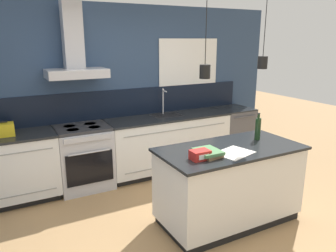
# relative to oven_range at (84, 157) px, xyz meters

# --- Properties ---
(ground_plane) EXTENTS (16.00, 16.00, 0.00)m
(ground_plane) POSITION_rel_oven_range_xyz_m (0.68, -1.69, -0.46)
(ground_plane) COLOR #A87F51
(ground_plane) RESTS_ON ground
(wall_back) EXTENTS (5.60, 2.12, 2.60)m
(wall_back) POSITION_rel_oven_range_xyz_m (0.64, 0.32, 0.90)
(wall_back) COLOR navy
(wall_back) RESTS_ON ground_plane
(counter_run_left) EXTENTS (1.33, 0.64, 0.91)m
(counter_run_left) POSITION_rel_oven_range_xyz_m (-1.03, 0.01, 0.01)
(counter_run_left) COLOR black
(counter_run_left) RESTS_ON ground_plane
(counter_run_sink) EXTENTS (2.02, 0.64, 1.32)m
(counter_run_sink) POSITION_rel_oven_range_xyz_m (1.37, 0.01, 0.01)
(counter_run_sink) COLOR black
(counter_run_sink) RESTS_ON ground_plane
(oven_range) EXTENTS (0.74, 0.66, 0.91)m
(oven_range) POSITION_rel_oven_range_xyz_m (0.00, 0.00, 0.00)
(oven_range) COLOR #B5B5BA
(oven_range) RESTS_ON ground_plane
(dishwasher) EXTENTS (0.60, 0.65, 0.91)m
(dishwasher) POSITION_rel_oven_range_xyz_m (2.67, 0.00, -0.00)
(dishwasher) COLOR #4C4C51
(dishwasher) RESTS_ON ground_plane
(kitchen_island) EXTENTS (1.65, 0.83, 0.91)m
(kitchen_island) POSITION_rel_oven_range_xyz_m (1.25, -1.71, 0.00)
(kitchen_island) COLOR black
(kitchen_island) RESTS_ON ground_plane
(bottle_on_island) EXTENTS (0.07, 0.07, 0.33)m
(bottle_on_island) POSITION_rel_oven_range_xyz_m (1.73, -1.61, 0.59)
(bottle_on_island) COLOR #193319
(bottle_on_island) RESTS_ON kitchen_island
(book_stack) EXTENTS (0.25, 0.31, 0.07)m
(book_stack) POSITION_rel_oven_range_xyz_m (0.86, -1.81, 0.49)
(book_stack) COLOR olive
(book_stack) RESTS_ON kitchen_island
(red_supply_box) EXTENTS (0.19, 0.14, 0.10)m
(red_supply_box) POSITION_rel_oven_range_xyz_m (0.74, -1.86, 0.50)
(red_supply_box) COLOR red
(red_supply_box) RESTS_ON kitchen_island
(paper_pile) EXTENTS (0.46, 0.40, 0.01)m
(paper_pile) POSITION_rel_oven_range_xyz_m (1.17, -1.87, 0.46)
(paper_pile) COLOR silver
(paper_pile) RESTS_ON kitchen_island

